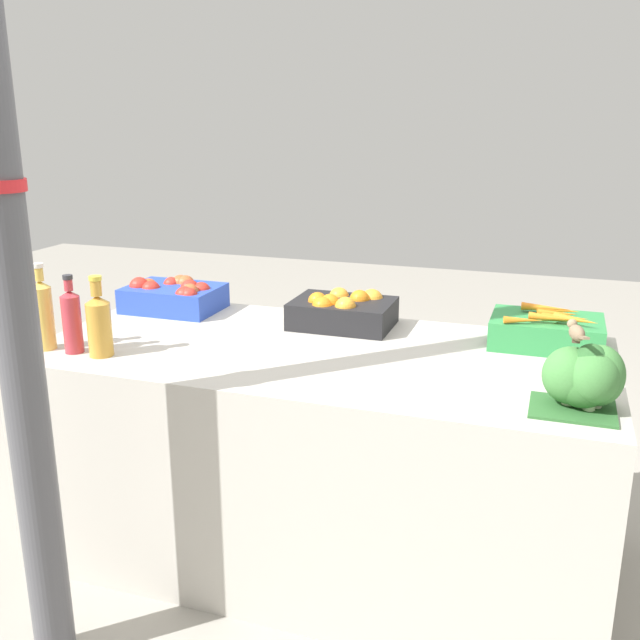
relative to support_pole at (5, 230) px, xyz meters
The scene contains 11 objects.
ground_plane 1.55m from the support_pole, 53.00° to the left, with size 10.00×10.00×0.00m, color gray.
market_table 1.27m from the support_pole, 53.00° to the left, with size 1.88×0.89×0.76m, color #B7B2A8.
support_pole is the anchor object (origin of this frame).
apple_crate 1.11m from the support_pole, 97.93° to the left, with size 0.36×0.26×0.13m.
orange_crate 1.24m from the support_pole, 61.50° to the left, with size 0.36×0.26×0.13m.
carrot_crate 1.69m from the support_pole, 38.74° to the left, with size 0.36×0.26×0.13m.
broccoli_pile 1.52m from the support_pole, 19.38° to the left, with size 0.23×0.19×0.18m.
juice_bottle_golden 0.65m from the support_pole, 123.85° to the left, with size 0.07×0.07×0.29m.
juice_bottle_ruby 0.62m from the support_pole, 113.01° to the left, with size 0.06×0.06×0.26m.
juice_bottle_amber 0.59m from the support_pole, 101.05° to the left, with size 0.08×0.08×0.26m.
sparrow_bird 1.46m from the support_pole, 19.86° to the left, with size 0.06×0.13×0.05m.
Camera 1 is at (0.72, -2.14, 1.51)m, focal length 40.00 mm.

